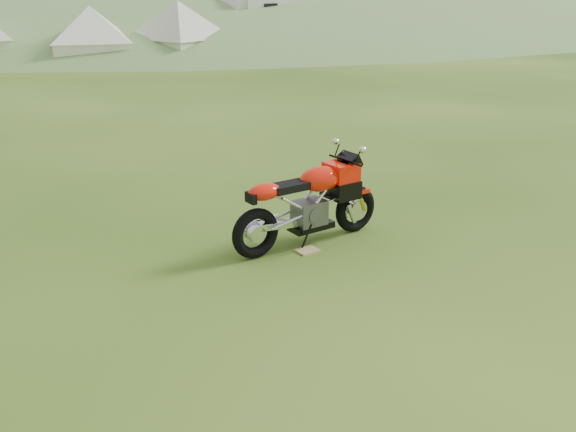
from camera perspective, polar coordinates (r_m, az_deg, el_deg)
ground at (r=6.11m, az=-0.70°, el=-6.89°), size 120.00×120.00×0.00m
hillside at (r=52.16m, az=-3.05°, el=17.05°), size 80.00×64.00×8.00m
hedgerow at (r=52.16m, az=-3.05°, el=17.05°), size 36.00×1.20×8.60m
sport_motorcycle at (r=7.05m, az=1.80°, el=1.69°), size 1.83×0.47×1.10m
plywood_board at (r=7.02m, az=1.73°, el=-3.08°), size 0.23×0.19×0.02m
tent_mid at (r=24.70m, az=-17.06°, el=15.41°), size 3.26×3.26×2.21m
tent_right at (r=24.90m, az=-9.68°, el=16.13°), size 3.46×3.46×2.32m
caravan at (r=29.56m, az=-1.09°, el=17.08°), size 5.18×2.35×2.41m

